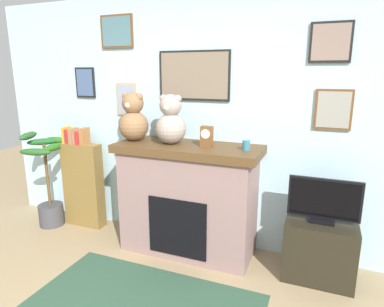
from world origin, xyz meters
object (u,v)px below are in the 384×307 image
at_px(bookshelf, 83,182).
at_px(teddy_bear_cream, 133,119).
at_px(candle_jar, 246,145).
at_px(teddy_bear_brown, 171,122).
at_px(fireplace, 188,198).
at_px(television, 324,201).
at_px(mantel_clock, 207,136).
at_px(potted_plant, 48,186).
at_px(tv_stand, 319,250).

xyz_separation_m(bookshelf, teddy_bear_cream, (0.80, -0.10, 0.80)).
xyz_separation_m(candle_jar, teddy_bear_brown, (-0.75, -0.00, 0.17)).
relative_size(fireplace, television, 2.40).
xyz_separation_m(mantel_clock, teddy_bear_cream, (-0.80, 0.00, 0.12)).
bearing_deg(teddy_bear_brown, potted_plant, -177.74).
xyz_separation_m(potted_plant, teddy_bear_brown, (1.60, 0.06, 0.86)).
bearing_deg(television, tv_stand, 90.00).
distance_m(potted_plant, tv_stand, 3.06).
height_order(teddy_bear_cream, teddy_bear_brown, teddy_bear_cream).
height_order(fireplace, tv_stand, fireplace).
bearing_deg(fireplace, television, -1.02).
height_order(bookshelf, mantel_clock, mantel_clock).
bearing_deg(tv_stand, fireplace, 179.05).
height_order(potted_plant, teddy_bear_cream, teddy_bear_cream).
bearing_deg(teddy_bear_brown, fireplace, 5.96).
distance_m(mantel_clock, teddy_bear_cream, 0.81).
height_order(television, mantel_clock, mantel_clock).
relative_size(tv_stand, mantel_clock, 3.06).
bearing_deg(television, teddy_bear_cream, 179.87).
distance_m(candle_jar, teddy_bear_cream, 1.19).
bearing_deg(mantel_clock, teddy_bear_cream, 179.96).
height_order(bookshelf, television, bookshelf).
xyz_separation_m(fireplace, teddy_bear_brown, (-0.18, -0.02, 0.78)).
bearing_deg(teddy_bear_cream, television, -0.13).
distance_m(fireplace, tv_stand, 1.31).
relative_size(fireplace, teddy_bear_cream, 2.92).
bearing_deg(mantel_clock, candle_jar, 0.17).
relative_size(tv_stand, teddy_bear_cream, 1.22).
bearing_deg(mantel_clock, potted_plant, -178.18).
relative_size(fireplace, potted_plant, 1.26).
bearing_deg(teddy_bear_cream, tv_stand, -0.08).
relative_size(bookshelf, teddy_bear_cream, 2.43).
relative_size(tv_stand, candle_jar, 6.59).
relative_size(fireplace, tv_stand, 2.39).
distance_m(potted_plant, candle_jar, 2.45).
distance_m(television, candle_jar, 0.82).
distance_m(fireplace, teddy_bear_cream, 0.98).
height_order(tv_stand, candle_jar, candle_jar).
xyz_separation_m(fireplace, potted_plant, (-1.78, -0.08, -0.08)).
height_order(potted_plant, candle_jar, candle_jar).
xyz_separation_m(television, teddy_bear_brown, (-1.45, 0.00, 0.61)).
relative_size(candle_jar, teddy_bear_brown, 0.19).
distance_m(tv_stand, mantel_clock, 1.44).
bearing_deg(potted_plant, bookshelf, 22.71).
height_order(mantel_clock, teddy_bear_cream, teddy_bear_cream).
height_order(potted_plant, television, potted_plant).
relative_size(television, teddy_bear_cream, 1.21).
relative_size(fireplace, bookshelf, 1.20).
xyz_separation_m(tv_stand, teddy_bear_brown, (-1.45, 0.00, 1.07)).
height_order(potted_plant, teddy_bear_brown, teddy_bear_brown).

